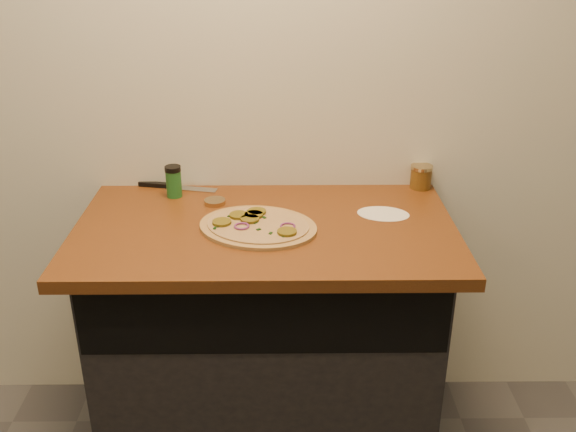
{
  "coord_description": "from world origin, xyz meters",
  "views": [
    {
      "loc": [
        0.05,
        -0.41,
        1.77
      ],
      "look_at": [
        0.07,
        1.37,
        0.95
      ],
      "focal_mm": 40.0,
      "sensor_mm": 36.0,
      "label": 1
    }
  ],
  "objects_px": {
    "salsa_jar": "(421,177)",
    "spice_shaker": "(174,181)",
    "pizza": "(257,226)",
    "chefs_knife": "(171,187)"
  },
  "relations": [
    {
      "from": "chefs_knife",
      "to": "spice_shaker",
      "type": "xyz_separation_m",
      "value": [
        0.03,
        -0.08,
        0.05
      ]
    },
    {
      "from": "salsa_jar",
      "to": "spice_shaker",
      "type": "distance_m",
      "value": 0.87
    },
    {
      "from": "pizza",
      "to": "salsa_jar",
      "type": "xyz_separation_m",
      "value": [
        0.57,
        0.33,
        0.03
      ]
    },
    {
      "from": "pizza",
      "to": "chefs_knife",
      "type": "height_order",
      "value": "pizza"
    },
    {
      "from": "salsa_jar",
      "to": "spice_shaker",
      "type": "relative_size",
      "value": 0.77
    },
    {
      "from": "chefs_knife",
      "to": "spice_shaker",
      "type": "bearing_deg",
      "value": -70.79
    },
    {
      "from": "chefs_knife",
      "to": "salsa_jar",
      "type": "bearing_deg",
      "value": -0.47
    },
    {
      "from": "pizza",
      "to": "spice_shaker",
      "type": "distance_m",
      "value": 0.4
    },
    {
      "from": "pizza",
      "to": "chefs_knife",
      "type": "bearing_deg",
      "value": 133.9
    },
    {
      "from": "salsa_jar",
      "to": "chefs_knife",
      "type": "bearing_deg",
      "value": 179.53
    }
  ]
}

